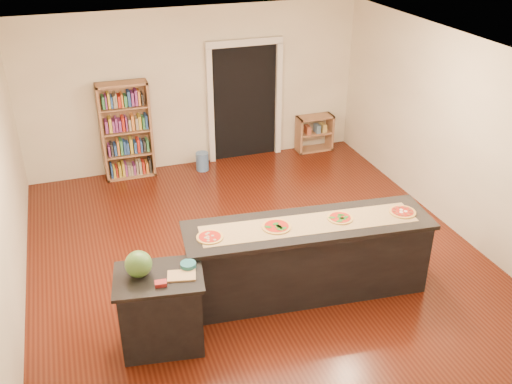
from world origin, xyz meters
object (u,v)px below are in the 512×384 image
object	(u,v)px
bookshelf	(126,131)
watermelon	(138,264)
side_counter	(161,310)
low_shelf	(314,133)
kitchen_island	(307,258)
waste_bin	(202,161)

from	to	relation	value
bookshelf	watermelon	size ratio (longest dim) A/B	5.98
side_counter	low_shelf	bearing A→B (deg)	58.38
kitchen_island	bookshelf	world-z (taller)	bookshelf
waste_bin	watermelon	xyz separation A→B (m)	(-1.68, -4.15, 0.89)
side_counter	watermelon	world-z (taller)	watermelon
kitchen_island	waste_bin	distance (m)	3.89
waste_bin	side_counter	bearing A→B (deg)	-109.59
watermelon	waste_bin	bearing A→B (deg)	67.96
kitchen_island	low_shelf	distance (m)	4.46
side_counter	watermelon	size ratio (longest dim) A/B	3.28
bookshelf	low_shelf	xyz separation A→B (m)	(3.52, 0.00, -0.50)
watermelon	kitchen_island	bearing A→B (deg)	8.13
bookshelf	side_counter	bearing A→B (deg)	-93.18
side_counter	low_shelf	xyz separation A→B (m)	(3.77, 4.39, -0.12)
watermelon	low_shelf	bearing A→B (deg)	47.59
kitchen_island	waste_bin	size ratio (longest dim) A/B	9.00
kitchen_island	bookshelf	xyz separation A→B (m)	(-1.62, 4.03, 0.35)
kitchen_island	watermelon	xyz separation A→B (m)	(-2.04, -0.29, 0.56)
side_counter	bookshelf	size ratio (longest dim) A/B	0.55
bookshelf	watermelon	distance (m)	4.35
side_counter	low_shelf	world-z (taller)	side_counter
waste_bin	bookshelf	bearing A→B (deg)	172.20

